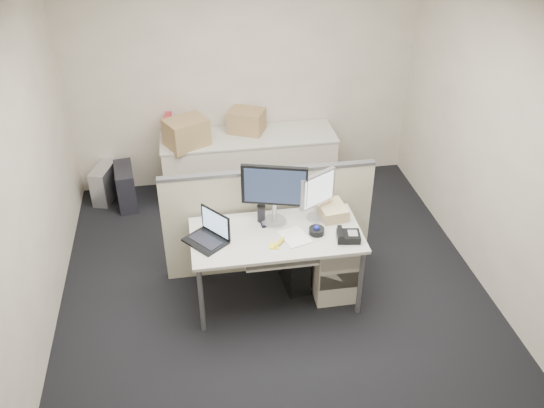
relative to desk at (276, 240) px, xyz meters
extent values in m
cube|color=black|center=(0.00, 0.00, -0.67)|extent=(4.00, 4.50, 0.01)
cube|color=white|center=(0.00, 0.00, 2.04)|extent=(4.00, 4.50, 0.01)
cube|color=beige|center=(0.00, 2.25, 0.69)|extent=(4.00, 0.02, 2.70)
cube|color=beige|center=(0.00, -2.25, 0.69)|extent=(4.00, 0.02, 2.70)
cube|color=beige|center=(-2.00, 0.00, 0.69)|extent=(0.02, 4.50, 2.70)
cube|color=beige|center=(2.00, 0.00, 0.69)|extent=(0.02, 4.50, 2.70)
cube|color=beige|center=(0.00, 0.00, 0.05)|extent=(1.50, 0.75, 0.03)
cylinder|color=slate|center=(-0.70, -0.33, -0.31)|extent=(0.04, 0.04, 0.70)
cylinder|color=slate|center=(-0.70, 0.33, -0.31)|extent=(0.04, 0.04, 0.70)
cylinder|color=slate|center=(0.70, -0.33, -0.31)|extent=(0.04, 0.04, 0.70)
cylinder|color=slate|center=(0.70, 0.33, -0.31)|extent=(0.04, 0.04, 0.70)
cube|color=beige|center=(0.00, -0.18, -0.04)|extent=(0.62, 0.32, 0.02)
cube|color=beige|center=(0.55, 0.05, -0.34)|extent=(0.40, 0.55, 0.65)
cube|color=beige|center=(0.00, 0.45, -0.11)|extent=(2.00, 0.06, 1.10)
cube|color=beige|center=(0.00, 1.93, -0.30)|extent=(2.00, 0.60, 0.72)
cube|color=black|center=(0.01, 0.18, 0.36)|extent=(0.62, 0.37, 0.58)
cube|color=#B7B7BC|center=(0.40, 0.18, 0.30)|extent=(0.42, 0.36, 0.47)
cube|color=black|center=(-0.62, -0.02, 0.19)|extent=(0.42, 0.43, 0.26)
cylinder|color=black|center=(0.35, -0.05, 0.09)|extent=(0.14, 0.14, 0.05)
cube|color=black|center=(0.60, -0.18, 0.10)|extent=(0.22, 0.19, 0.06)
cube|color=white|center=(0.15, -0.08, 0.07)|extent=(0.28, 0.32, 0.01)
cube|color=#FFF21A|center=(-0.05, -0.18, 0.07)|extent=(0.09, 0.09, 0.01)
cylinder|color=black|center=(-0.10, 0.22, 0.14)|extent=(0.09, 0.09, 0.15)
ellipsoid|color=yellow|center=(0.00, -0.15, 0.08)|extent=(0.14, 0.16, 0.04)
cube|color=black|center=(-0.09, 0.16, 0.07)|extent=(0.06, 0.11, 0.01)
cube|color=#D2C586|center=(0.55, 0.20, 0.12)|extent=(0.26, 0.32, 0.11)
cube|color=black|center=(-0.05, -0.14, -0.02)|extent=(0.46, 0.17, 0.03)
cube|color=black|center=(0.20, 0.20, -0.43)|extent=(0.26, 0.52, 0.47)
cube|color=black|center=(-1.45, 1.87, -0.43)|extent=(0.26, 0.52, 0.47)
cube|color=#B7B7BC|center=(-1.70, 2.03, -0.45)|extent=(0.31, 0.49, 0.42)
cube|color=#937D4E|center=(-0.70, 1.81, 0.22)|extent=(0.54, 0.49, 0.33)
cube|color=#937D4E|center=(0.00, 2.05, 0.20)|extent=(0.48, 0.44, 0.28)
cube|color=#AC262D|center=(-0.90, 2.03, 0.20)|extent=(0.11, 0.31, 0.28)
camera|label=1|loc=(-0.70, -4.01, 3.04)|focal=38.00mm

